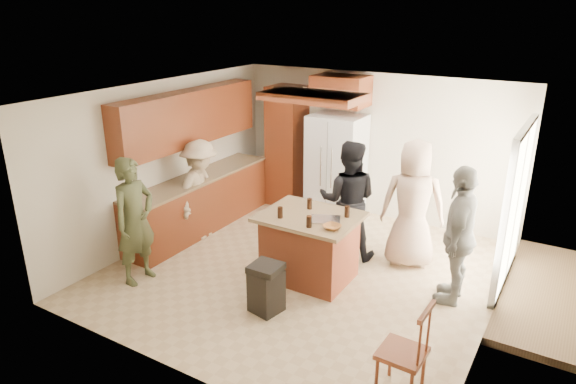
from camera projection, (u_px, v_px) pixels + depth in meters
The scene contains 12 objects.
person_front_left at pixel (135, 221), 6.76m from camera, with size 0.63×0.46×1.74m, color #3D4226.
person_behind_left at pixel (348, 200), 7.43m from camera, with size 0.86×0.53×1.77m, color black.
person_behind_right at pixel (413, 204), 7.18m from camera, with size 0.90×0.59×1.85m, color tan.
person_side_right at pixel (459, 235), 6.27m from camera, with size 1.05×0.54×1.79m, color gray.
person_counter at pixel (201, 190), 8.08m from camera, with size 1.04×0.48×1.61m, color tan.
left_cabinetry at pixel (196, 174), 8.35m from camera, with size 0.64×3.00×2.30m.
back_wall_units at pixel (300, 133), 9.21m from camera, with size 1.80×0.60×2.45m.
refrigerator at pixel (336, 166), 8.93m from camera, with size 0.90×0.76×1.80m.
kitchen_island at pixel (310, 246), 6.94m from camera, with size 1.28×1.03×0.93m.
island_items at pixel (322, 219), 6.56m from camera, with size 0.90×0.62×0.15m.
trash_bin at pixel (266, 288), 6.22m from camera, with size 0.40×0.40×0.63m.
spindle_chair at pixel (404, 353), 4.84m from camera, with size 0.44×0.44×0.99m.
Camera 1 is at (3.13, -5.63, 3.55)m, focal length 32.00 mm.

